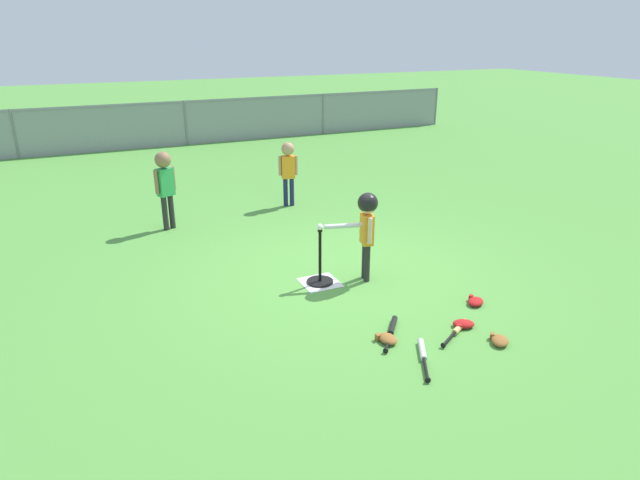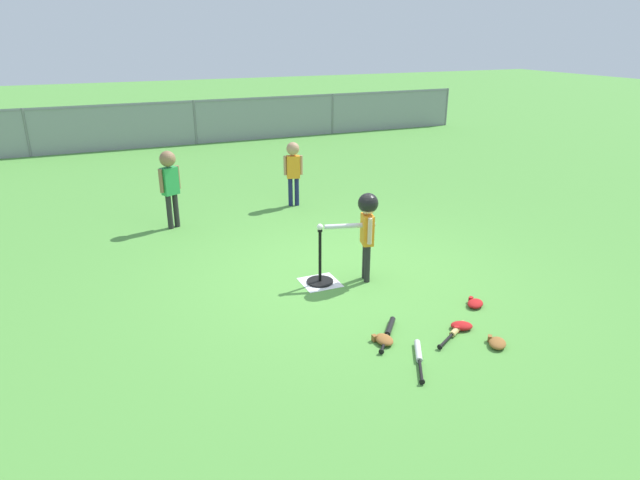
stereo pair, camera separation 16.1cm
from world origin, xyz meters
TOP-DOWN VIEW (x-y plane):
  - ground_plane at (0.00, 0.00)m, footprint 60.00×60.00m
  - home_plate at (-0.37, -0.11)m, footprint 0.44×0.44m
  - batting_tee at (-0.37, -0.11)m, footprint 0.32×0.32m
  - baseball_on_tee at (-0.37, -0.11)m, footprint 0.07×0.07m
  - batter_child at (0.16, -0.25)m, footprint 0.62×0.31m
  - fielder_deep_left at (0.44, 2.94)m, footprint 0.32×0.22m
  - fielder_deep_center at (-1.66, 2.60)m, footprint 0.33×0.24m
  - spare_bat_silver at (-0.18, -1.96)m, footprint 0.36×0.60m
  - spare_bat_wood at (0.40, -1.74)m, footprint 0.52×0.34m
  - spare_bat_black at (-0.20, -1.45)m, footprint 0.46×0.54m
  - glove_by_plate at (0.63, -2.09)m, footprint 0.27×0.27m
  - glove_near_bats at (0.96, -1.34)m, footprint 0.27×0.26m
  - glove_tossed_aside at (-0.34, -1.60)m, footprint 0.18×0.22m
  - glove_outfield_drop at (0.51, -1.68)m, footprint 0.27×0.24m
  - outfield_fence at (0.00, 9.15)m, footprint 16.06×0.06m

SIDE VIEW (x-z plane):
  - ground_plane at x=0.00m, z-range 0.00..0.00m
  - home_plate at x=-0.37m, z-range 0.00..0.01m
  - spare_bat_wood at x=0.40m, z-range 0.00..0.06m
  - spare_bat_silver at x=-0.18m, z-range 0.00..0.06m
  - spare_bat_black at x=-0.20m, z-range 0.00..0.06m
  - glove_by_plate at x=0.63m, z-range 0.00..0.07m
  - glove_near_bats at x=0.96m, z-range 0.00..0.07m
  - glove_tossed_aside at x=-0.34m, z-range 0.00..0.07m
  - glove_outfield_drop at x=0.51m, z-range 0.00..0.07m
  - batting_tee at x=-0.37m, z-range -0.23..0.45m
  - outfield_fence at x=0.00m, z-range 0.04..1.19m
  - fielder_deep_left at x=0.44m, z-range 0.16..1.26m
  - baseball_on_tee at x=-0.37m, z-range 0.68..0.75m
  - fielder_deep_center at x=-1.66m, z-range 0.17..1.36m
  - batter_child at x=0.16m, z-range 0.23..1.33m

